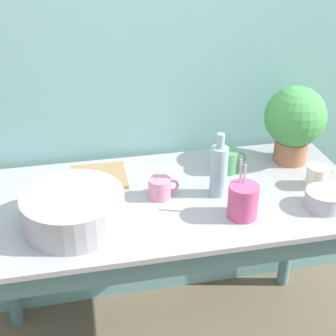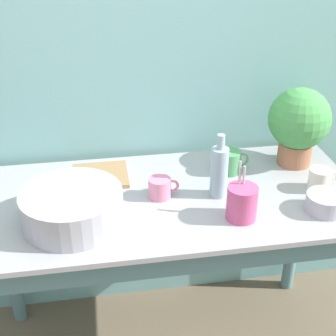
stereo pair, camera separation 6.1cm
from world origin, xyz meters
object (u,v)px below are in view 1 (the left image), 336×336
bottle_tall (219,170)px  bowl_wash_large (74,209)px  bowl_small_steel (324,199)px  potted_plant (295,120)px  tray_board (98,177)px  mug_pink (160,188)px  mug_cream (317,176)px  utensil_cup (243,201)px  mug_green (227,160)px

bottle_tall → bowl_wash_large: bearing=-170.6°
bottle_tall → bowl_small_steel: 0.39m
potted_plant → tray_board: bearing=179.5°
bottle_tall → mug_pink: bearing=173.8°
bottle_tall → mug_cream: size_ratio=2.15×
tray_board → bowl_wash_large: bearing=-109.1°
bottle_tall → tray_board: size_ratio=1.14×
mug_pink → mug_cream: mug_cream is taller
utensil_cup → tray_board: bearing=143.0°
potted_plant → mug_cream: (0.01, -0.21, -0.14)m
mug_green → bowl_small_steel: (0.26, -0.33, -0.01)m
bowl_wash_large → mug_green: 0.67m
potted_plant → tray_board: size_ratio=1.49×
potted_plant → bowl_small_steel: potted_plant is taller
mug_green → bowl_small_steel: bearing=-51.7°
potted_plant → bottle_tall: (-0.38, -0.19, -0.08)m
bottle_tall → mug_green: (0.09, 0.17, -0.06)m
mug_green → tray_board: (-0.52, 0.04, -0.04)m
mug_green → bowl_small_steel: size_ratio=0.97×
tray_board → mug_cream: bearing=-15.1°
bottle_tall → potted_plant: bearing=27.2°
utensil_cup → bottle_tall: bearing=104.9°
mug_cream → utensil_cup: bearing=-159.0°
bottle_tall → mug_pink: size_ratio=2.16×
potted_plant → utensil_cup: (-0.34, -0.35, -0.12)m
mug_green → utensil_cup: bearing=-98.3°
mug_cream → potted_plant: bearing=93.6°
potted_plant → tray_board: potted_plant is taller
bowl_small_steel → utensil_cup: 0.31m
bowl_wash_large → mug_cream: size_ratio=2.98×
mug_green → tray_board: bearing=176.1°
bowl_small_steel → tray_board: 0.86m
mug_pink → mug_green: size_ratio=0.86×
utensil_cup → tray_board: size_ratio=0.94×
potted_plant → utensil_cup: bearing=-133.9°
mug_green → utensil_cup: 0.32m
bowl_small_steel → bowl_wash_large: bearing=175.2°
bowl_wash_large → mug_green: (0.62, 0.25, -0.01)m
potted_plant → mug_cream: 0.26m
utensil_cup → mug_green: bearing=81.7°
bowl_wash_large → mug_cream: bearing=4.1°
bowl_wash_large → tray_board: bearing=70.9°
potted_plant → mug_cream: size_ratio=2.82×
mug_cream → bowl_small_steel: mug_cream is taller
bowl_small_steel → mug_pink: bearing=161.8°
utensil_cup → mug_pink: bearing=145.1°
mug_green → utensil_cup: utensil_cup is taller
mug_pink → tray_board: size_ratio=0.52×
mug_pink → bowl_wash_large: bearing=-160.7°
mug_cream → bowl_small_steel: (-0.04, -0.14, -0.01)m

